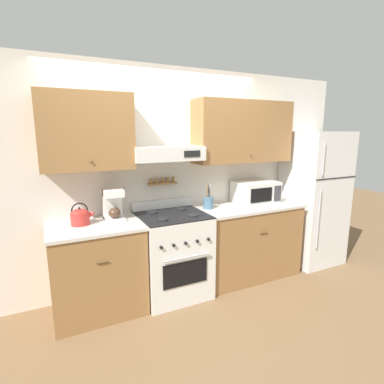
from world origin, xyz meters
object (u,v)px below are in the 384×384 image
utensil_crock (208,202)px  tea_kettle (80,216)px  microwave (256,192)px  refrigerator (313,198)px  stove_range (173,254)px  coffee_maker (113,204)px

utensil_crock → tea_kettle: bearing=-180.0°
microwave → refrigerator: bearing=-7.6°
stove_range → refrigerator: (2.13, -0.01, 0.44)m
refrigerator → utensil_crock: refrigerator is taller
refrigerator → tea_kettle: refrigerator is taller
stove_range → utensil_crock: 0.73m
refrigerator → tea_kettle: bearing=178.1°
tea_kettle → utensil_crock: 1.44m
stove_range → tea_kettle: bearing=174.2°
tea_kettle → microwave: size_ratio=0.44×
tea_kettle → microwave: bearing=0.5°
tea_kettle → coffee_maker: bearing=4.9°
stove_range → tea_kettle: 1.09m
microwave → utensil_crock: bearing=-178.6°
utensil_crock → refrigerator: bearing=-3.7°
coffee_maker → utensil_crock: 1.11m
tea_kettle → coffee_maker: size_ratio=0.71×
stove_range → tea_kettle: size_ratio=4.50×
microwave → tea_kettle: bearing=-179.5°
microwave → coffee_maker: bearing=179.7°
refrigerator → utensil_crock: (-1.63, 0.10, 0.09)m
stove_range → microwave: bearing=5.3°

